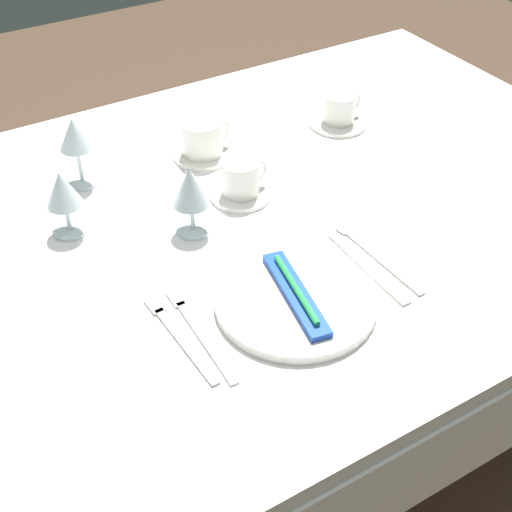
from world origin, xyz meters
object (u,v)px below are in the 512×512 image
object	(u,v)px
dinner_plate	(294,301)
coffee_cup_right	(203,137)
fork_inner	(178,335)
dinner_knife	(369,269)
coffee_cup_far	(241,177)
wine_glass_centre	(190,189)
coffee_cup_left	(340,107)
toothbrush_package	(294,294)
spoon_soup	(368,249)
wine_glass_right	(63,192)
wine_glass_left	(75,139)
fork_outer	(198,330)

from	to	relation	value
dinner_plate	coffee_cup_right	bearing A→B (deg)	79.74
fork_inner	dinner_knife	bearing A→B (deg)	-4.47
coffee_cup_right	coffee_cup_far	size ratio (longest dim) A/B	1.13
coffee_cup_right	wine_glass_centre	distance (m)	0.27
fork_inner	coffee_cup_left	distance (m)	0.74
dinner_knife	wine_glass_centre	world-z (taller)	wine_glass_centre
fork_inner	dinner_knife	world-z (taller)	same
toothbrush_package	spoon_soup	xyz separation A→B (m)	(0.19, 0.05, -0.02)
coffee_cup_right	spoon_soup	bearing A→B (deg)	-76.28
toothbrush_package	fork_inner	distance (m)	0.20
dinner_knife	fork_inner	bearing A→B (deg)	175.53
spoon_soup	coffee_cup_right	xyz separation A→B (m)	(-0.11, 0.43, 0.04)
spoon_soup	wine_glass_centre	size ratio (longest dim) A/B	1.69
dinner_plate	wine_glass_right	distance (m)	0.46
dinner_knife	wine_glass_right	distance (m)	0.56
spoon_soup	wine_glass_left	world-z (taller)	wine_glass_left
fork_outer	coffee_cup_left	bearing A→B (deg)	36.18
wine_glass_right	wine_glass_left	bearing A→B (deg)	61.90
dinner_knife	coffee_cup_left	distance (m)	0.51
coffee_cup_left	coffee_cup_right	size ratio (longest dim) A/B	0.87
coffee_cup_far	spoon_soup	bearing A→B (deg)	-67.15
dinner_knife	wine_glass_left	world-z (taller)	wine_glass_left
fork_inner	coffee_cup_right	size ratio (longest dim) A/B	1.99
coffee_cup_left	toothbrush_package	bearing A→B (deg)	-132.84
dinner_plate	wine_glass_left	world-z (taller)	wine_glass_left
dinner_plate	wine_glass_right	world-z (taller)	wine_glass_right
wine_glass_right	fork_outer	bearing A→B (deg)	-76.32
wine_glass_right	dinner_knife	bearing A→B (deg)	-42.29
dinner_plate	spoon_soup	world-z (taller)	dinner_plate
wine_glass_centre	wine_glass_right	bearing A→B (deg)	149.79
fork_outer	wine_glass_centre	xyz separation A→B (m)	(0.11, 0.24, 0.09)
coffee_cup_right	wine_glass_left	world-z (taller)	wine_glass_left
coffee_cup_left	coffee_cup_far	distance (m)	0.36
coffee_cup_left	wine_glass_centre	distance (m)	0.51
coffee_cup_right	wine_glass_left	distance (m)	0.27
fork_outer	coffee_cup_left	distance (m)	0.72
coffee_cup_left	coffee_cup_far	bearing A→B (deg)	-158.08
fork_inner	coffee_cup_far	bearing A→B (deg)	45.36
fork_outer	dinner_knife	size ratio (longest dim) A/B	1.06
coffee_cup_far	wine_glass_left	bearing A→B (deg)	140.69
dinner_plate	dinner_knife	bearing A→B (deg)	2.59
coffee_cup_left	wine_glass_right	bearing A→B (deg)	-173.88
dinner_knife	coffee_cup_far	world-z (taller)	coffee_cup_far
dinner_knife	dinner_plate	bearing A→B (deg)	-177.41
fork_outer	wine_glass_left	world-z (taller)	wine_glass_left
coffee_cup_right	wine_glass_right	distance (m)	0.35
fork_outer	wine_glass_left	xyz separation A→B (m)	(-0.01, 0.50, 0.10)
toothbrush_package	dinner_knife	world-z (taller)	toothbrush_package
wine_glass_left	dinner_plate	bearing A→B (deg)	-72.00
coffee_cup_left	fork_inner	bearing A→B (deg)	-145.82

